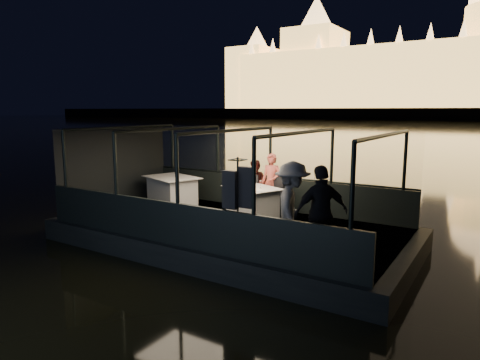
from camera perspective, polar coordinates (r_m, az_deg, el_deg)
The scene contains 27 objects.
river_water at distance 88.80m, azimuth 28.61°, elevation 6.05°, with size 500.00×500.00×0.00m, color black.
boat_hull at distance 10.75m, azimuth -1.15°, elevation -8.47°, with size 8.60×4.40×1.00m, color black.
boat_deck at distance 10.61m, azimuth -1.15°, elevation -6.01°, with size 8.00×4.00×0.04m, color black.
gunwale_port at distance 12.19m, azimuth 4.00°, elevation -1.76°, with size 8.00×0.08×0.90m, color black.
gunwale_starboard at distance 8.94m, azimuth -8.24°, elevation -5.91°, with size 8.00×0.08×0.90m, color black.
cabin_glass_port at distance 12.02m, azimuth 4.06°, elevation 3.63°, with size 8.00×0.02×1.40m, color #99B2B2, non-canonical shape.
cabin_glass_starboard at distance 8.72m, azimuth -8.41°, elevation 1.41°, with size 8.00×0.02×1.40m, color #99B2B2, non-canonical shape.
cabin_roof_glass at distance 10.25m, azimuth -1.20°, elevation 6.60°, with size 8.00×4.00×0.02m, color #99B2B2, non-canonical shape.
end_wall_fore at distance 12.98m, azimuth -16.12°, elevation 1.71°, with size 0.02×4.00×2.30m, color black, non-canonical shape.
end_wall_aft at distance 8.86m, azimuth 21.02°, elevation -1.94°, with size 0.02×4.00×2.30m, color black, non-canonical shape.
canopy_ribs at distance 10.37m, azimuth -1.17°, elevation 0.24°, with size 8.00×4.00×2.30m, color black, non-canonical shape.
dining_table_central at distance 11.38m, azimuth 1.66°, elevation -2.87°, with size 1.45×1.05×0.77m, color silver.
dining_table_aft at distance 12.84m, azimuth -9.03°, elevation -1.58°, with size 1.59×1.15×0.84m, color silver.
chair_port_left at distance 11.96m, azimuth 0.92°, elevation -1.94°, with size 0.46×0.46×0.98m, color black.
chair_port_right at distance 11.56m, azimuth 4.47°, elevation -2.36°, with size 0.46×0.46×0.98m, color black.
coat_stand at distance 8.28m, azimuth -0.30°, elevation -3.83°, with size 0.53×0.42×1.90m, color black, non-canonical shape.
person_woman_coral at distance 11.83m, azimuth 4.21°, elevation -0.61°, with size 0.58×0.39×1.61m, color #D95E4F.
person_man_maroon at distance 12.06m, azimuth 2.18°, elevation -0.40°, with size 0.67×0.52×1.40m, color #3C1310.
passenger_stripe at distance 8.32m, azimuth 6.95°, elevation -4.20°, with size 1.18×0.67×1.83m, color white.
passenger_dark at distance 8.10m, azimuth 10.76°, elevation -4.66°, with size 1.06×0.44×1.80m, color black.
wine_bottle at distance 11.23m, azimuth -1.97°, elevation -0.27°, with size 0.07×0.07×0.31m, color #12331C.
bread_basket at distance 11.33m, azimuth -0.62°, elevation -0.75°, with size 0.20×0.20×0.08m, color brown.
amber_candle at distance 10.97m, azimuth 1.58°, elevation -1.09°, with size 0.06×0.06×0.08m, color #FF8B3F.
plate_near at distance 10.73m, azimuth 2.49°, elevation -1.49°, with size 0.24×0.24×0.01m, color silver.
plate_far at distance 11.41m, azimuth -0.39°, elevation -0.84°, with size 0.21×0.21×0.01m, color silver.
wine_glass_white at distance 11.15m, azimuth -1.27°, elevation -0.63°, with size 0.06×0.06×0.17m, color silver, non-canonical shape.
wine_glass_red at distance 11.16m, azimuth 2.75°, elevation -0.62°, with size 0.07×0.07×0.20m, color white, non-canonical shape.
Camera 1 is at (5.62, -8.56, 3.28)m, focal length 32.00 mm.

